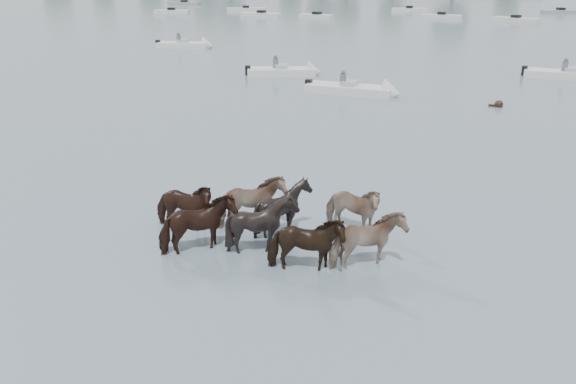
% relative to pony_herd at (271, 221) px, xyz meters
% --- Properties ---
extents(ground, '(400.00, 400.00, 0.00)m').
position_rel_pony_herd_xyz_m(ground, '(1.35, -0.61, -0.66)').
color(ground, slate).
rests_on(ground, ground).
extents(pony_herd, '(7.10, 4.20, 1.64)m').
position_rel_pony_herd_xyz_m(pony_herd, '(0.00, 0.00, 0.00)').
color(pony_herd, black).
rests_on(pony_herd, ground).
extents(swimming_pony, '(0.72, 0.44, 0.44)m').
position_rel_pony_herd_xyz_m(swimming_pony, '(5.08, 18.74, -0.56)').
color(swimming_pony, black).
rests_on(swimming_pony, ground).
extents(motorboat_a, '(5.08, 3.28, 1.92)m').
position_rel_pony_herd_xyz_m(motorboat_a, '(-7.91, 23.67, -0.43)').
color(motorboat_a, silver).
rests_on(motorboat_a, ground).
extents(motorboat_b, '(5.53, 1.73, 1.92)m').
position_rel_pony_herd_xyz_m(motorboat_b, '(-2.14, 19.24, -0.43)').
color(motorboat_b, silver).
rests_on(motorboat_b, ground).
extents(motorboat_f, '(5.16, 2.84, 1.92)m').
position_rel_pony_herd_xyz_m(motorboat_f, '(-20.74, 33.31, -0.43)').
color(motorboat_f, silver).
rests_on(motorboat_f, ground).
extents(distant_flotilla, '(105.28, 22.98, 0.93)m').
position_rel_pony_herd_xyz_m(distant_flotilla, '(-0.69, 74.47, -0.40)').
color(distant_flotilla, gray).
rests_on(distant_flotilla, ground).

